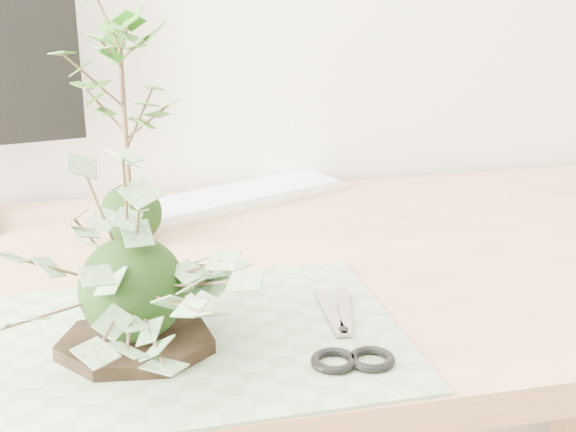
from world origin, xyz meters
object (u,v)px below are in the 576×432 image
(desk, at_px, (234,330))
(maple_kokedama, at_px, (121,64))
(ivy_kokedama, at_px, (129,242))
(keyboard, at_px, (234,197))

(desk, height_order, maple_kokedama, maple_kokedama)
(ivy_kokedama, bearing_deg, maple_kokedama, 87.91)
(desk, bearing_deg, keyboard, 80.21)
(keyboard, bearing_deg, desk, -122.31)
(keyboard, bearing_deg, maple_kokedama, -161.08)
(maple_kokedama, relative_size, keyboard, 0.87)
(desk, distance_m, keyboard, 0.30)
(maple_kokedama, height_order, keyboard, maple_kokedama)
(desk, relative_size, ivy_kokedama, 4.11)
(ivy_kokedama, xyz_separation_m, keyboard, (0.18, 0.47, -0.12))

